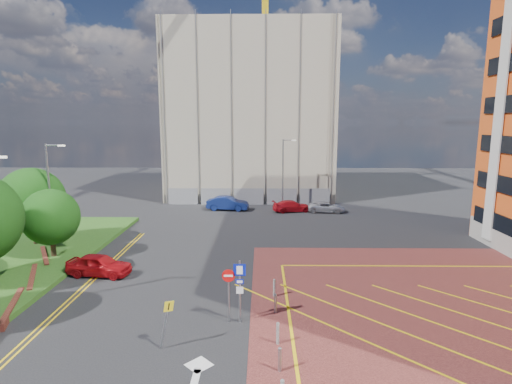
{
  "coord_description": "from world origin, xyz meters",
  "views": [
    {
      "loc": [
        1.56,
        -17.5,
        9.83
      ],
      "look_at": [
        1.24,
        5.4,
        5.84
      ],
      "focal_mm": 28.0,
      "sensor_mm": 36.0,
      "label": 1
    }
  ],
  "objects_px": {
    "sign_cluster": "(236,285)",
    "warning_sign": "(166,318)",
    "car_red_left": "(99,265)",
    "car_blue_back": "(228,203)",
    "car_red_back": "(292,206)",
    "tree_c": "(51,217)",
    "car_silver_back": "(326,207)",
    "tree_d": "(32,200)",
    "lamp_back": "(284,171)",
    "lamp_left_far": "(51,192)"
  },
  "relations": [
    {
      "from": "car_red_back",
      "to": "warning_sign",
      "type": "bearing_deg",
      "value": 152.47
    },
    {
      "from": "car_red_left",
      "to": "car_red_back",
      "type": "relative_size",
      "value": 0.95
    },
    {
      "from": "lamp_back",
      "to": "car_red_back",
      "type": "bearing_deg",
      "value": -63.73
    },
    {
      "from": "tree_d",
      "to": "car_red_back",
      "type": "xyz_separation_m",
      "value": [
        21.47,
        13.2,
        -3.24
      ]
    },
    {
      "from": "tree_c",
      "to": "car_silver_back",
      "type": "bearing_deg",
      "value": 35.68
    },
    {
      "from": "lamp_left_far",
      "to": "sign_cluster",
      "type": "xyz_separation_m",
      "value": [
        14.72,
        -11.02,
        -2.71
      ]
    },
    {
      "from": "warning_sign",
      "to": "car_red_back",
      "type": "height_order",
      "value": "warning_sign"
    },
    {
      "from": "sign_cluster",
      "to": "warning_sign",
      "type": "xyz_separation_m",
      "value": [
        -2.87,
        -2.4,
        -0.52
      ]
    },
    {
      "from": "tree_d",
      "to": "car_silver_back",
      "type": "distance_m",
      "value": 28.61
    },
    {
      "from": "tree_d",
      "to": "car_red_left",
      "type": "bearing_deg",
      "value": -38.25
    },
    {
      "from": "sign_cluster",
      "to": "car_red_back",
      "type": "relative_size",
      "value": 0.74
    },
    {
      "from": "tree_c",
      "to": "car_red_left",
      "type": "bearing_deg",
      "value": -32.91
    },
    {
      "from": "lamp_back",
      "to": "car_silver_back",
      "type": "height_order",
      "value": "lamp_back"
    },
    {
      "from": "car_red_left",
      "to": "car_blue_back",
      "type": "relative_size",
      "value": 0.88
    },
    {
      "from": "tree_c",
      "to": "sign_cluster",
      "type": "height_order",
      "value": "tree_c"
    },
    {
      "from": "tree_c",
      "to": "tree_d",
      "type": "bearing_deg",
      "value": 135.0
    },
    {
      "from": "tree_c",
      "to": "car_red_back",
      "type": "distance_m",
      "value": 24.7
    },
    {
      "from": "lamp_left_far",
      "to": "car_red_left",
      "type": "distance_m",
      "value": 8.32
    },
    {
      "from": "car_silver_back",
      "to": "lamp_back",
      "type": "bearing_deg",
      "value": 73.23
    },
    {
      "from": "sign_cluster",
      "to": "car_silver_back",
      "type": "height_order",
      "value": "sign_cluster"
    },
    {
      "from": "car_red_left",
      "to": "car_blue_back",
      "type": "xyz_separation_m",
      "value": [
        6.7,
        19.83,
        0.07
      ]
    },
    {
      "from": "car_silver_back",
      "to": "car_blue_back",
      "type": "bearing_deg",
      "value": 91.6
    },
    {
      "from": "lamp_back",
      "to": "car_red_left",
      "type": "distance_m",
      "value": 24.94
    },
    {
      "from": "lamp_left_far",
      "to": "lamp_back",
      "type": "height_order",
      "value": "lamp_left_far"
    },
    {
      "from": "tree_d",
      "to": "lamp_back",
      "type": "height_order",
      "value": "lamp_back"
    },
    {
      "from": "car_blue_back",
      "to": "sign_cluster",
      "type": "bearing_deg",
      "value": -168.41
    },
    {
      "from": "car_red_back",
      "to": "sign_cluster",
      "type": "bearing_deg",
      "value": 157.25
    },
    {
      "from": "lamp_back",
      "to": "warning_sign",
      "type": "xyz_separation_m",
      "value": [
        -6.66,
        -29.42,
        -2.93
      ]
    },
    {
      "from": "lamp_left_far",
      "to": "car_red_back",
      "type": "bearing_deg",
      "value": 36.22
    },
    {
      "from": "lamp_back",
      "to": "car_blue_back",
      "type": "relative_size",
      "value": 1.69
    },
    {
      "from": "car_red_left",
      "to": "car_silver_back",
      "type": "relative_size",
      "value": 1.0
    },
    {
      "from": "car_red_back",
      "to": "car_silver_back",
      "type": "height_order",
      "value": "car_red_back"
    },
    {
      "from": "warning_sign",
      "to": "car_blue_back",
      "type": "bearing_deg",
      "value": 89.44
    },
    {
      "from": "tree_c",
      "to": "car_red_back",
      "type": "bearing_deg",
      "value": 41.26
    },
    {
      "from": "sign_cluster",
      "to": "car_red_left",
      "type": "relative_size",
      "value": 0.77
    },
    {
      "from": "car_red_left",
      "to": "car_red_back",
      "type": "bearing_deg",
      "value": -28.74
    },
    {
      "from": "tree_d",
      "to": "lamp_back",
      "type": "distance_m",
      "value": 25.47
    },
    {
      "from": "warning_sign",
      "to": "car_red_back",
      "type": "bearing_deg",
      "value": 74.72
    },
    {
      "from": "sign_cluster",
      "to": "car_red_back",
      "type": "xyz_separation_m",
      "value": [
        4.67,
        25.22,
        -1.32
      ]
    },
    {
      "from": "lamp_back",
      "to": "car_blue_back",
      "type": "xyz_separation_m",
      "value": [
        -6.38,
        -1.08,
        -3.58
      ]
    },
    {
      "from": "lamp_back",
      "to": "sign_cluster",
      "type": "height_order",
      "value": "lamp_back"
    },
    {
      "from": "car_silver_back",
      "to": "warning_sign",
      "type": "bearing_deg",
      "value": 163.85
    },
    {
      "from": "sign_cluster",
      "to": "warning_sign",
      "type": "relative_size",
      "value": 1.42
    },
    {
      "from": "car_blue_back",
      "to": "tree_d",
      "type": "bearing_deg",
      "value": 140.29
    },
    {
      "from": "lamp_back",
      "to": "car_red_left",
      "type": "xyz_separation_m",
      "value": [
        -13.08,
        -20.91,
        -3.66
      ]
    },
    {
      "from": "car_red_left",
      "to": "car_blue_back",
      "type": "distance_m",
      "value": 20.93
    },
    {
      "from": "warning_sign",
      "to": "tree_d",
      "type": "bearing_deg",
      "value": 134.0
    },
    {
      "from": "car_red_left",
      "to": "car_blue_back",
      "type": "height_order",
      "value": "car_blue_back"
    },
    {
      "from": "warning_sign",
      "to": "car_red_left",
      "type": "bearing_deg",
      "value": 127.06
    },
    {
      "from": "sign_cluster",
      "to": "car_red_left",
      "type": "height_order",
      "value": "sign_cluster"
    }
  ]
}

